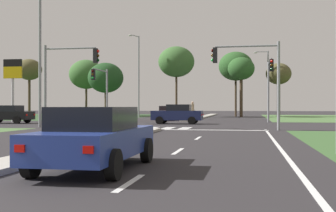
{
  "coord_description": "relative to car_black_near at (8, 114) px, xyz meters",
  "views": [
    {
      "loc": [
        5.72,
        -4.17,
        1.48
      ],
      "look_at": [
        -0.51,
        30.44,
        1.48
      ],
      "focal_mm": 47.17,
      "sensor_mm": 36.0,
      "label": 1
    }
  ],
  "objects": [
    {
      "name": "crosswalk_bar_second",
      "position": [
        9.23,
        -5.8,
        -0.78
      ],
      "size": [
        0.7,
        2.8,
        0.01
      ],
      "primitive_type": "cube",
      "color": "silver",
      "rests_on": "ground"
    },
    {
      "name": "crosswalk_bar_eighth",
      "position": [
        16.13,
        -5.8,
        -0.78
      ],
      "size": [
        0.7,
        2.8,
        0.01
      ],
      "primitive_type": "cube",
      "color": "silver",
      "rests_on": "ground"
    },
    {
      "name": "street_lamp_fourth",
      "position": [
        22.83,
        26.66,
        4.22
      ],
      "size": [
        2.07,
        0.41,
        8.99
      ],
      "color": "gray",
      "rests_on": "ground"
    },
    {
      "name": "median_island_far",
      "position": [
        14.48,
        24.4,
        -0.71
      ],
      "size": [
        1.2,
        36.0,
        0.14
      ],
      "primitive_type": "cube",
      "color": "#ADA89E",
      "rests_on": "ground"
    },
    {
      "name": "traffic_signal_far_left",
      "position": [
        6.88,
        4.43,
        2.67
      ],
      "size": [
        0.32,
        4.19,
        5.03
      ],
      "color": "gray",
      "rests_on": "ground"
    },
    {
      "name": "street_lamp_third",
      "position": [
        5.92,
        22.15,
        5.19
      ],
      "size": [
        0.98,
        2.27,
        10.81
      ],
      "color": "gray",
      "rests_on": "ground"
    },
    {
      "name": "street_lamp_second",
      "position": [
        6.06,
        -6.25,
        5.07
      ],
      "size": [
        1.43,
        1.81,
        10.63
      ],
      "color": "gray",
      "rests_on": "ground"
    },
    {
      "name": "treeline_near",
      "position": [
        -13.39,
        29.27,
        6.34
      ],
      "size": [
        3.9,
        3.9,
        8.86
      ],
      "color": "#423323",
      "rests_on": "ground"
    },
    {
      "name": "ground_plane",
      "position": [
        14.48,
        -0.6,
        -0.78
      ],
      "size": [
        200.0,
        200.0,
        0.0
      ],
      "primitive_type": "plane",
      "color": "#282628"
    },
    {
      "name": "median_island_near",
      "position": [
        14.48,
        -19.6,
        -0.71
      ],
      "size": [
        1.2,
        22.0,
        0.14
      ],
      "primitive_type": "cube",
      "color": "#ADA89E",
      "rests_on": "ground"
    },
    {
      "name": "car_silver_third",
      "position": [
        12.16,
        24.1,
        -0.0
      ],
      "size": [
        2.05,
        4.33,
        1.53
      ],
      "rotation": [
        0.0,
        0.0,
        3.14
      ],
      "color": "#B7B7BC",
      "rests_on": "ground"
    },
    {
      "name": "car_navy_fifth",
      "position": [
        14.53,
        1.3,
        0.04
      ],
      "size": [
        4.18,
        2.03,
        1.61
      ],
      "rotation": [
        0.0,
        0.0,
        1.57
      ],
      "color": "#161E47",
      "rests_on": "ground"
    },
    {
      "name": "pedestrian_at_median",
      "position": [
        14.32,
        13.05,
        0.48
      ],
      "size": [
        0.34,
        0.34,
        1.85
      ],
      "rotation": [
        0.0,
        0.0,
        1.29
      ],
      "color": "maroon",
      "rests_on": "median_island_far"
    },
    {
      "name": "crosswalk_bar_third",
      "position": [
        10.38,
        -5.8,
        -0.78
      ],
      "size": [
        0.7,
        2.8,
        0.01
      ],
      "primitive_type": "cube",
      "color": "silver",
      "rests_on": "ground"
    },
    {
      "name": "car_red_fourth",
      "position": [
        12.05,
        10.48,
        -0.02
      ],
      "size": [
        1.96,
        4.54,
        1.5
      ],
      "rotation": [
        0.0,
        0.0,
        3.14
      ],
      "color": "#A31919",
      "rests_on": "ground"
    },
    {
      "name": "treeline_fifth",
      "position": [
        19.4,
        25.51,
        5.67
      ],
      "size": [
        3.6,
        3.6,
        8.08
      ],
      "color": "#423323",
      "rests_on": "ground"
    },
    {
      "name": "grass_verge_far_left",
      "position": [
        -11.02,
        23.9,
        -0.78
      ],
      "size": [
        35.0,
        35.0,
        0.01
      ],
      "primitive_type": "cube",
      "color": "#2D4C28",
      "rests_on": "ground"
    },
    {
      "name": "edge_line_right",
      "position": [
        21.33,
        -18.6,
        -0.78
      ],
      "size": [
        0.14,
        24.0,
        0.01
      ],
      "primitive_type": "cube",
      "color": "silver",
      "rests_on": "ground"
    },
    {
      "name": "treeline_fourth",
      "position": [
        10.63,
        24.94,
        6.75
      ],
      "size": [
        4.96,
        4.96,
        9.67
      ],
      "color": "#423323",
      "rests_on": "ground"
    },
    {
      "name": "lane_dash_near",
      "position": [
        17.98,
        -26.57,
        -0.78
      ],
      "size": [
        0.14,
        2.0,
        0.01
      ],
      "primitive_type": "cube",
      "color": "silver",
      "rests_on": "ground"
    },
    {
      "name": "fuel_price_totem",
      "position": [
        -1.56,
        3.51,
        3.52
      ],
      "size": [
        1.8,
        0.24,
        5.89
      ],
      "color": "silver",
      "rests_on": "ground"
    },
    {
      "name": "stop_bar_near",
      "position": [
        18.28,
        -7.6,
        -0.78
      ],
      "size": [
        6.4,
        0.5,
        0.01
      ],
      "primitive_type": "cube",
      "color": "silver",
      "rests_on": "ground"
    },
    {
      "name": "crosswalk_bar_fifth",
      "position": [
        12.68,
        -5.8,
        -0.78
      ],
      "size": [
        0.7,
        2.8,
        0.01
      ],
      "primitive_type": "cube",
      "color": "silver",
      "rests_on": "ground"
    },
    {
      "name": "crosswalk_bar_seventh",
      "position": [
        14.98,
        -5.8,
        -0.78
      ],
      "size": [
        0.7,
        2.8,
        0.01
      ],
      "primitive_type": "cube",
      "color": "silver",
      "rests_on": "ground"
    },
    {
      "name": "treeline_sixth",
      "position": [
        18.6,
        28.5,
        6.34
      ],
      "size": [
        4.83,
        4.83,
        9.2
      ],
      "color": "#423323",
      "rests_on": "ground"
    },
    {
      "name": "treeline_seventh",
      "position": [
        24.49,
        28.2,
        5.08
      ],
      "size": [
        3.5,
        3.5,
        7.46
      ],
      "color": "#423323",
      "rests_on": "ground"
    },
    {
      "name": "traffic_signal_near_left",
      "position": [
        8.26,
        -7.2,
        3.0
      ],
      "size": [
        3.89,
        0.32,
        5.56
      ],
      "color": "gray",
      "rests_on": "ground"
    },
    {
      "name": "treeline_second",
      "position": [
        -4.5,
        30.54,
        5.63
      ],
      "size": [
        5.34,
        5.34,
        8.7
      ],
      "color": "#423323",
      "rests_on": "ground"
    },
    {
      "name": "crosswalk_bar_fourth",
      "position": [
        11.53,
        -5.8,
        -0.78
      ],
      "size": [
        0.7,
        2.8,
        0.01
      ],
      "primitive_type": "cube",
      "color": "silver",
      "rests_on": "ground"
    },
    {
      "name": "treeline_third",
      "position": [
        0.46,
        25.08,
        4.68
      ],
      "size": [
        5.02,
        5.02,
        7.62
      ],
      "color": "#423323",
      "rests_on": "ground"
    },
    {
      "name": "crosswalk_bar_sixth",
      "position": [
        13.83,
        -5.8,
        -0.78
      ],
      "size": [
        0.7,
        2.8,
        0.01
      ],
      "primitive_type": "cube",
      "color": "silver",
      "rests_on": "ground"
    },
    {
      "name": "lane_dash_third",
      "position": [
        17.98,
        -14.57,
        -0.78
      ],
      "size": [
        0.14,
        2.0,
        0.01
      ],
      "primitive_type": "cube",
      "color": "silver",
      "rests_on": "ground"
    },
    {
      "name": "lane_dash_second",
      "position": [
        17.98,
        -20.57,
        -0.78
      ],
      "size": [
        0.14,
        2.0,
        0.01
      ],
      "primitive_type": "cube",
      "color": "silver",
      "rests_on": "ground"
    },
    {
      "name": "traffic_signal_far_right",
      "position": [
        22.08,
        3.9,
        3.04
      ],
      "size": [
        0.32,
        5.64,
        5.46
      ],
      "color": "gray",
      "rests_on": "ground"
    },
    {
      "name": "car_black_near",
      "position": [
        0.0,
        0.0,
        0.0
      ],
      "size": [
        4.23,
        1.98,
        1.54
      ],
      "rotation": [
        0.0,
        0.0,
        1.57
      ],
      "color": "black",
      "rests_on": "ground"
    },
    {
      "name": "traffic_signal_near_right",
      "position": [
        20.57,
        -7.2,
        2.93
      ],
      "size": [
        4.2,
        0.32,
        5.42
      ],
      "color": "gray",
      "rests_on": "ground"
    },
    {
      "name": "crosswalk_bar_near",
      "position": [
        8.08,
        -5.8,
        -0.78
      ],
      "size": [
        0.7,
        2.8,
        0.01
      ],
      "primitive_type": "cube",
      "color": "silver",
      "rests_on": "ground"
    },
    {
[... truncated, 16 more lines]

